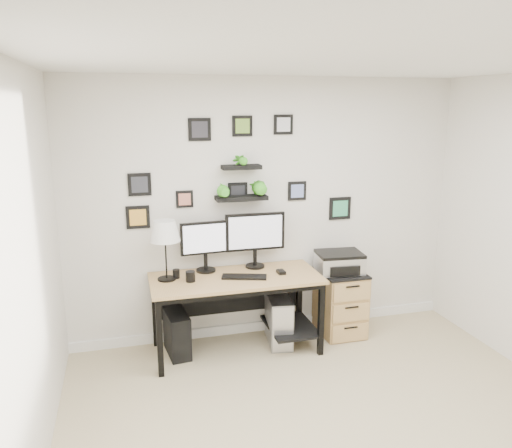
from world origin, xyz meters
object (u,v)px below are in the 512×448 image
object	(u,v)px
desk	(239,287)
printer	(339,262)
table_lamp	(165,233)
pc_tower_black	(177,333)
monitor_right	(255,235)
file_cabinet	(340,302)
pc_tower_grey	(279,320)
monitor_left	(205,243)
mug	(190,276)

from	to	relation	value
desk	printer	world-z (taller)	printer
desk	table_lamp	distance (m)	0.89
pc_tower_black	monitor_right	bearing A→B (deg)	4.29
desk	file_cabinet	bearing A→B (deg)	3.05
monitor_right	file_cabinet	distance (m)	1.16
pc_tower_grey	printer	xyz separation A→B (m)	(0.66, 0.05, 0.53)
table_lamp	printer	world-z (taller)	table_lamp
table_lamp	printer	xyz separation A→B (m)	(1.74, 0.01, -0.43)
pc_tower_grey	printer	bearing A→B (deg)	4.20
monitor_left	pc_tower_black	world-z (taller)	monitor_left
pc_tower_black	pc_tower_grey	world-z (taller)	pc_tower_grey
mug	file_cabinet	world-z (taller)	mug
monitor_right	table_lamp	size ratio (longest dim) A/B	1.06
table_lamp	file_cabinet	distance (m)	1.96
monitor_right	desk	bearing A→B (deg)	-138.01
monitor_right	pc_tower_grey	xyz separation A→B (m)	(0.19, -0.18, -0.84)
mug	table_lamp	bearing A→B (deg)	152.08
desk	mug	world-z (taller)	mug
mug	file_cabinet	distance (m)	1.63
monitor_right	table_lamp	world-z (taller)	table_lamp
pc_tower_black	pc_tower_grey	bearing A→B (deg)	-7.94
desk	monitor_right	xyz separation A→B (m)	(0.21, 0.19, 0.45)
file_cabinet	printer	distance (m)	0.44
monitor_right	printer	xyz separation A→B (m)	(0.85, -0.13, -0.30)
mug	printer	xyz separation A→B (m)	(1.53, 0.11, -0.03)
monitor_right	pc_tower_grey	bearing A→B (deg)	-42.88
pc_tower_black	pc_tower_grey	distance (m)	1.01
file_cabinet	pc_tower_grey	bearing A→B (deg)	-176.09
monitor_right	file_cabinet	bearing A→B (deg)	-8.65
pc_tower_grey	file_cabinet	size ratio (longest dim) A/B	0.76
desk	printer	distance (m)	1.08
desk	pc_tower_black	distance (m)	0.73
mug	pc_tower_grey	bearing A→B (deg)	4.30
desk	pc_tower_grey	bearing A→B (deg)	1.60
mug	pc_tower_black	size ratio (longest dim) A/B	0.23
table_lamp	mug	size ratio (longest dim) A/B	5.74
desk	pc_tower_black	bearing A→B (deg)	176.39
desk	mug	distance (m)	0.50
table_lamp	desk	bearing A→B (deg)	-4.62
mug	file_cabinet	bearing A→B (deg)	4.13
printer	table_lamp	bearing A→B (deg)	-179.83
monitor_left	file_cabinet	world-z (taller)	monitor_left
monitor_left	pc_tower_black	bearing A→B (deg)	-154.08
pc_tower_grey	monitor_left	bearing A→B (deg)	165.23
monitor_right	printer	bearing A→B (deg)	-8.84
printer	file_cabinet	bearing A→B (deg)	-2.77
desk	file_cabinet	distance (m)	1.13
monitor_right	pc_tower_grey	size ratio (longest dim) A/B	1.16
pc_tower_black	file_cabinet	world-z (taller)	file_cabinet
desk	monitor_right	size ratio (longest dim) A/B	2.69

